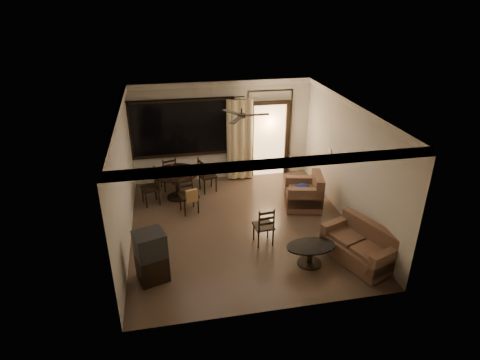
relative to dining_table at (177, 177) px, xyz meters
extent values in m
plane|color=#7F6651|center=(1.36, -1.73, -0.58)|extent=(5.50, 5.50, 0.00)
plane|color=beige|center=(1.36, 1.02, 0.82)|extent=(5.00, 0.00, 5.00)
plane|color=beige|center=(1.36, -4.48, 0.82)|extent=(5.00, 0.00, 5.00)
plane|color=beige|center=(-1.14, -1.73, 0.82)|extent=(0.00, 5.50, 5.50)
plane|color=beige|center=(3.86, -1.73, 0.82)|extent=(0.00, 5.50, 5.50)
plane|color=white|center=(1.36, -1.73, 2.22)|extent=(5.50, 5.50, 0.00)
cube|color=black|center=(0.26, 0.99, 1.00)|extent=(2.70, 0.04, 1.45)
cylinder|color=black|center=(0.36, 0.90, 1.80)|extent=(3.20, 0.03, 0.03)
cube|color=#FFC684|center=(2.71, 0.97, 0.47)|extent=(0.91, 0.03, 2.08)
cube|color=white|center=(3.84, -0.68, 0.72)|extent=(0.02, 0.18, 0.12)
cylinder|color=black|center=(1.36, -1.73, 2.16)|extent=(0.03, 0.03, 0.12)
cylinder|color=black|center=(1.36, -1.73, 2.07)|extent=(0.16, 0.16, 0.08)
cylinder|color=black|center=(0.00, 0.00, 0.13)|extent=(1.17, 1.17, 0.04)
cylinder|color=black|center=(0.00, 0.00, -0.22)|extent=(0.12, 0.12, 0.68)
cylinder|color=black|center=(0.00, 0.00, -0.56)|extent=(0.58, 0.58, 0.03)
cylinder|color=maroon|center=(-0.11, 0.02, 0.26)|extent=(0.06, 0.06, 0.22)
cylinder|color=gold|center=(0.09, -0.03, 0.24)|extent=(0.06, 0.06, 0.18)
cube|color=#26812B|center=(0.17, 0.17, 0.18)|extent=(0.14, 0.10, 0.05)
cube|color=black|center=(-0.69, -0.23, -0.13)|extent=(0.52, 0.52, 0.04)
cube|color=black|center=(0.82, 0.23, -0.13)|extent=(0.52, 0.52, 0.04)
cube|color=black|center=(0.23, -0.82, -0.13)|extent=(0.52, 0.52, 0.04)
cube|color=#B08E4B|center=(0.29, -1.04, -0.03)|extent=(0.29, 0.15, 0.32)
cube|color=black|center=(-0.22, 0.57, -0.13)|extent=(0.52, 0.52, 0.04)
cube|color=black|center=(-0.65, -3.23, -0.31)|extent=(0.65, 0.62, 0.54)
cube|color=black|center=(-0.65, -3.23, 0.20)|extent=(0.65, 0.62, 0.48)
cube|color=black|center=(-0.39, -3.15, 0.20)|extent=(0.14, 0.37, 0.33)
cube|color=#472C21|center=(3.41, -3.45, -0.38)|extent=(1.23, 1.63, 0.36)
cube|color=#472C21|center=(3.68, -3.35, -0.08)|extent=(0.68, 1.43, 0.59)
cube|color=#472C21|center=(3.63, -4.05, -0.19)|extent=(0.78, 0.42, 0.45)
cube|color=#472C21|center=(3.18, -2.84, -0.19)|extent=(0.78, 0.42, 0.45)
cube|color=#472C21|center=(3.36, -3.47, -0.17)|extent=(0.96, 1.38, 0.11)
cube|color=#472C21|center=(3.05, -1.12, -0.35)|extent=(1.03, 1.03, 0.41)
cube|color=#472C21|center=(3.38, -1.19, -0.02)|extent=(0.38, 0.89, 0.66)
cube|color=#472C21|center=(2.98, -1.46, -0.15)|extent=(0.88, 0.36, 0.51)
cube|color=#472C21|center=(3.13, -0.79, -0.15)|extent=(0.88, 0.36, 0.51)
cube|color=#472C21|center=(3.00, -1.11, -0.12)|extent=(0.74, 0.78, 0.12)
ellipsoid|color=navy|center=(3.00, -1.11, -0.01)|extent=(0.37, 0.30, 0.11)
ellipsoid|color=black|center=(2.43, -3.36, -0.16)|extent=(0.98, 0.59, 0.03)
cylinder|color=black|center=(2.43, -3.36, -0.37)|extent=(0.11, 0.11, 0.39)
cylinder|color=black|center=(2.43, -3.36, -0.56)|extent=(0.48, 0.48, 0.03)
cube|color=black|center=(1.69, -2.47, -0.15)|extent=(0.43, 0.43, 0.04)
camera|label=1|loc=(-0.19, -9.51, 4.41)|focal=30.00mm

